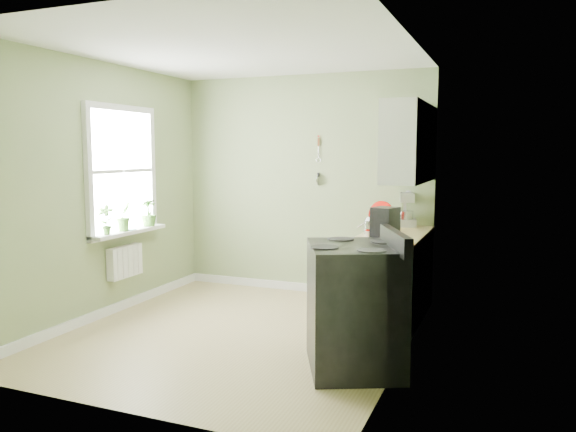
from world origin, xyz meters
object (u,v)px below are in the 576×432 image
at_px(stove, 355,306).
at_px(kettle, 369,225).
at_px(stand_mixer, 407,210).
at_px(coffee_maker, 385,227).

xyz_separation_m(stove, kettle, (-0.23, 1.37, 0.48)).
bearing_deg(stove, stand_mixer, 89.46).
distance_m(stand_mixer, kettle, 0.85).
bearing_deg(coffee_maker, stove, -95.62).
distance_m(kettle, coffee_maker, 0.70).
relative_size(stand_mixer, kettle, 2.40).
bearing_deg(coffee_maker, kettle, 115.72).
height_order(stove, kettle, stove).
distance_m(stove, stand_mixer, 2.25).
bearing_deg(kettle, stand_mixer, 72.80).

